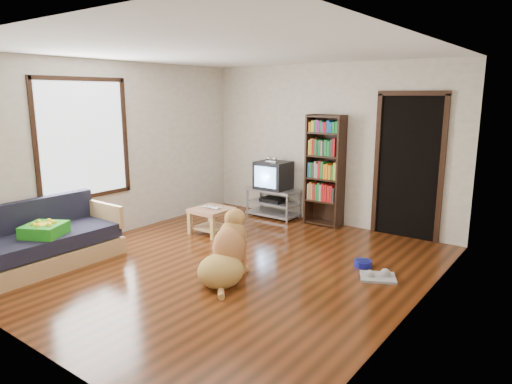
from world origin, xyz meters
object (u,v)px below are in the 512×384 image
Objects in this scene: green_cushion at (44,230)px; crt_tv at (274,175)px; laptop at (210,208)px; coffee_table at (211,216)px; dog at (227,255)px; tv_stand at (273,202)px; dog_bowl at (363,263)px; sofa at (46,245)px; bookshelf at (325,165)px; grey_rag at (378,277)px.

green_cushion is 0.75× the size of crt_tv.
coffee_table is (-0.00, 0.03, -0.13)m from laptop.
crt_tv is 0.61× the size of dog.
crt_tv is (0.85, 3.71, 0.25)m from green_cushion.
dog is at bearing -66.30° from crt_tv.
laptop is at bearing -97.60° from crt_tv.
green_cushion reaches higher than tv_stand.
dog_bowl is 2.47m from coffee_table.
green_cushion is at bearing -25.72° from sofa.
dog is at bearing 24.85° from sofa.
bookshelf reaches higher than coffee_table.
dog_bowl is 0.55× the size of grey_rag.
grey_rag is 0.22× the size of bookshelf.
dog is (1.36, -1.21, -0.11)m from laptop.
grey_rag is (3.42, 2.13, -0.48)m from green_cushion.
dog_bowl is at bearing 2.00° from coffee_table.
green_cushion is 0.46× the size of dog.
coffee_table is at bearing -97.76° from crt_tv.
tv_stand is at bearing 78.60° from laptop.
dog is (1.36, -1.24, 0.02)m from coffee_table.
sofa is at bearing -105.02° from tv_stand.
laptop is at bearing -126.98° from bookshelf.
grey_rag is at bearing -6.47° from laptop.
sofa is at bearing -104.93° from crt_tv.
grey_rag is 3.01m from tv_stand.
dog_bowl is 0.38× the size of crt_tv.
tv_stand is 0.50× the size of sofa.
dog_bowl reaches higher than grey_rag.
green_cushion reaches higher than laptop.
laptop is 1.99m from bookshelf.
crt_tv reaches higher than green_cushion.
coffee_table is (-1.14, -1.49, -0.72)m from bookshelf.
bookshelf reaches higher than crt_tv.
green_cushion is at bearing -102.97° from tv_stand.
sofa is 2.36m from dog.
tv_stand is at bearing 113.88° from dog.
crt_tv is at bearing 149.61° from dog_bowl.
tv_stand is at bearing 48.77° from green_cushion.
sofa reaches higher than dog.
bookshelf is (1.80, 3.78, 0.51)m from green_cushion.
bookshelf is 1.91× the size of dog.
bookshelf is at bearing 4.32° from crt_tv.
crt_tv is at bearing 48.84° from green_cushion.
coffee_table is at bearing 176.60° from grey_rag.
grey_rag is (2.76, -0.13, -0.40)m from laptop.
crt_tv is 1.50m from coffee_table.
tv_stand is 0.50× the size of bookshelf.
green_cushion is at bearing -102.90° from crt_tv.
dog reaches higher than laptop.
bookshelf is (0.95, 0.09, 0.73)m from tv_stand.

